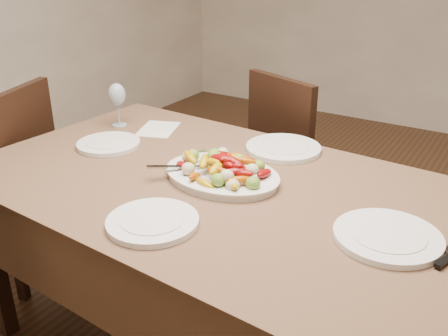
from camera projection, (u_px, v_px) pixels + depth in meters
dining_table at (224, 277)px, 1.84m from camera, size 1.90×1.14×0.76m
chair_far at (305, 163)px, 2.56m from camera, size 0.54×0.54×0.95m
serving_platter at (222, 176)px, 1.72m from camera, size 0.43×0.33×0.02m
roasted_vegetables at (222, 161)px, 1.69m from camera, size 0.35×0.25×0.09m
serving_spoon at (200, 166)px, 1.71m from camera, size 0.24×0.24×0.03m
plate_left at (109, 144)px, 2.00m from camera, size 0.25×0.25×0.02m
plate_right at (387, 237)px, 1.37m from camera, size 0.29×0.29×0.02m
plate_far at (283, 148)px, 1.96m from camera, size 0.29×0.29×0.02m
plate_near at (153, 222)px, 1.44m from camera, size 0.27×0.27×0.02m
wine_glass at (118, 104)px, 2.20m from camera, size 0.08×0.08×0.20m
menu_card at (158, 129)px, 2.19m from camera, size 0.22×0.25×0.00m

